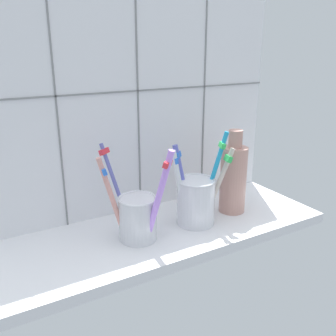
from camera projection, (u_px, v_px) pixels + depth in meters
The scene contains 5 objects.
counter_slab at pixel (166, 233), 72.03cm from camera, with size 64.00×22.00×2.00cm, color silver.
tile_wall_back at pixel (136, 113), 75.05cm from camera, with size 64.00×2.20×45.00cm.
toothbrush_cup_left at pixel (138, 215), 66.33cm from camera, with size 11.04×13.04×17.88cm.
toothbrush_cup_right at pixel (196, 198), 72.31cm from camera, with size 12.71×7.63×18.39cm.
ceramic_vase at pixel (235, 178), 76.68cm from camera, with size 5.47×5.47×17.57cm.
Camera 1 is at (-31.82, -55.89, 35.81)cm, focal length 39.66 mm.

